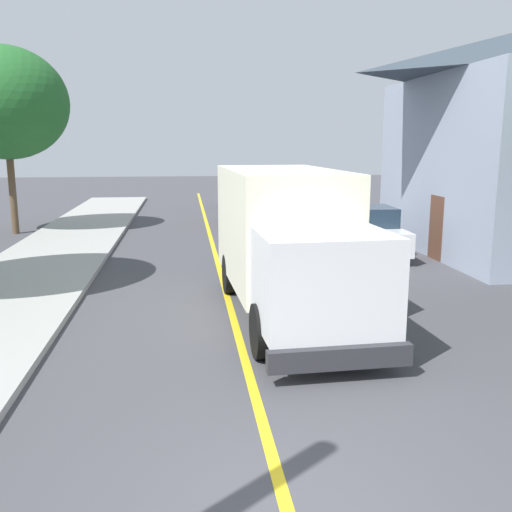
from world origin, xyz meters
TOP-DOWN VIEW (x-y plane):
  - centre_line_yellow at (0.00, 10.00)m, footprint 0.16×56.00m
  - box_truck at (1.24, 7.10)m, footprint 2.72×7.28m
  - parked_car_near at (2.35, 14.45)m, footprint 1.97×4.47m
  - parked_car_mid at (2.10, 21.16)m, footprint 1.87×4.43m
  - parked_car_far at (2.31, 28.08)m, footprint 1.90×4.44m
  - parked_van_across at (5.20, 13.51)m, footprint 1.99×4.48m
  - street_tree_down_block at (-8.15, 19.76)m, footprint 5.04×5.04m

SIDE VIEW (x-z plane):
  - centre_line_yellow at x=0.00m, z-range 0.00..0.01m
  - parked_car_near at x=2.35m, z-range -0.04..1.63m
  - parked_car_mid at x=2.10m, z-range -0.04..1.63m
  - parked_car_far at x=2.31m, z-range -0.04..1.63m
  - parked_van_across at x=5.20m, z-range -0.04..1.63m
  - box_truck at x=1.24m, z-range 0.17..3.37m
  - street_tree_down_block at x=-8.15m, z-range 1.54..9.17m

